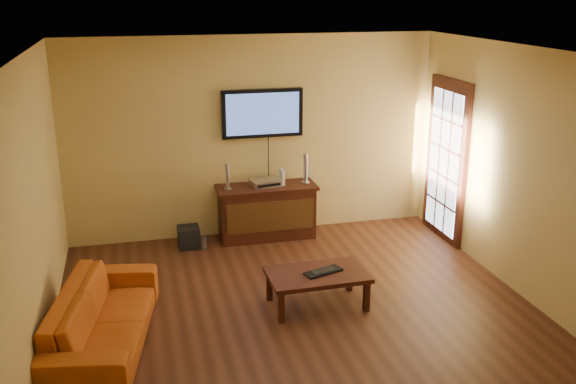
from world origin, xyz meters
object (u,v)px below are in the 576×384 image
object	(u,v)px
keyboard	(323,271)
television	(262,113)
bottle	(204,243)
speaker_left	(228,178)
coffee_table	(317,277)
game_console	(282,177)
speaker_right	(306,169)
sofa	(102,309)
av_receiver	(265,183)
media_console	(267,212)
subwoofer	(189,237)

from	to	relation	value
keyboard	television	bearing A→B (deg)	94.11
television	bottle	distance (m)	1.87
television	speaker_left	xyz separation A→B (m)	(-0.52, -0.22, -0.79)
coffee_table	game_console	distance (m)	2.16
game_console	keyboard	world-z (taller)	game_console
speaker_right	keyboard	xyz separation A→B (m)	(-0.39, -2.11, -0.52)
speaker_left	speaker_right	world-z (taller)	speaker_right
sofa	keyboard	bearing A→B (deg)	-72.84
sofa	av_receiver	world-z (taller)	av_receiver
keyboard	speaker_right	bearing A→B (deg)	79.64
sofa	media_console	bearing A→B (deg)	-31.46
speaker_left	bottle	world-z (taller)	speaker_left
television	sofa	size ratio (longest dim) A/B	0.55
sofa	game_console	world-z (taller)	game_console
media_console	keyboard	size ratio (longest dim) A/B	3.02
media_console	television	bearing A→B (deg)	90.00
keyboard	coffee_table	bearing A→B (deg)	173.30
speaker_right	av_receiver	bearing A→B (deg)	-178.75
media_console	sofa	distance (m)	3.15
coffee_table	bottle	world-z (taller)	coffee_table
sofa	keyboard	distance (m)	2.28
sofa	bottle	bearing A→B (deg)	-19.36
av_receiver	game_console	distance (m)	0.24
speaker_right	television	bearing A→B (deg)	161.70
media_console	sofa	world-z (taller)	sofa
television	sofa	xyz separation A→B (m)	(-2.10, -2.57, -1.29)
media_console	speaker_right	size ratio (longest dim) A/B	3.32
game_console	bottle	world-z (taller)	game_console
sofa	speaker_right	size ratio (longest dim) A/B	4.89
sofa	game_console	bearing A→B (deg)	-33.99
sofa	subwoofer	xyz separation A→B (m)	(1.02, 2.25, -0.25)
sofa	game_console	size ratio (longest dim) A/B	9.45
media_console	coffee_table	world-z (taller)	media_console
television	av_receiver	xyz separation A→B (m)	(-0.01, -0.19, -0.90)
media_console	game_console	world-z (taller)	game_console
sofa	television	bearing A→B (deg)	-28.98
coffee_table	bottle	size ratio (longest dim) A/B	5.48
game_console	media_console	bearing A→B (deg)	-175.18
media_console	av_receiver	size ratio (longest dim) A/B	3.51
subwoofer	bottle	size ratio (longest dim) A/B	1.43
subwoofer	game_console	bearing A→B (deg)	4.78
television	speaker_left	bearing A→B (deg)	-157.57
subwoofer	keyboard	bearing A→B (deg)	-58.73
media_console	subwoofer	xyz separation A→B (m)	(-1.08, -0.10, -0.23)
keyboard	bottle	bearing A→B (deg)	119.71
media_console	speaker_right	world-z (taller)	speaker_right
sofa	av_receiver	bearing A→B (deg)	-31.02
coffee_table	speaker_right	bearing A→B (deg)	77.94
coffee_table	bottle	distance (m)	2.11
television	game_console	size ratio (longest dim) A/B	5.22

